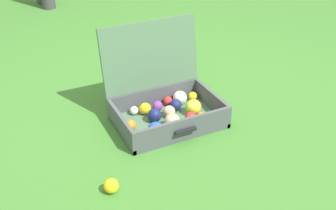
% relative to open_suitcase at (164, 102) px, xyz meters
% --- Properties ---
extents(ground_plane, '(16.00, 16.00, 0.00)m').
position_rel_open_suitcase_xyz_m(ground_plane, '(0.05, -0.04, -0.10)').
color(ground_plane, '#3D7A2D').
extents(open_suitcase, '(0.54, 0.46, 0.48)m').
position_rel_open_suitcase_xyz_m(open_suitcase, '(0.00, 0.00, 0.00)').
color(open_suitcase, '#4C7051').
rests_on(open_suitcase, ground).
extents(stray_ball_on_grass, '(0.06, 0.06, 0.06)m').
position_rel_open_suitcase_xyz_m(stray_ball_on_grass, '(-0.44, -0.41, -0.07)').
color(stray_ball_on_grass, yellow).
rests_on(stray_ball_on_grass, ground).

